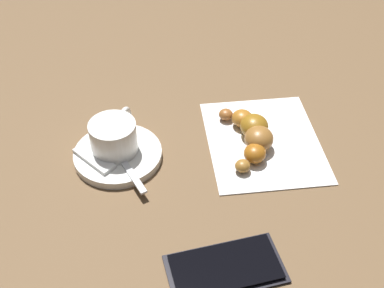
{
  "coord_description": "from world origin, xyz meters",
  "views": [
    {
      "loc": [
        0.06,
        -0.53,
        0.5
      ],
      "look_at": [
        -0.01,
        0.01,
        0.01
      ],
      "focal_mm": 47.79,
      "sensor_mm": 36.0,
      "label": 1
    }
  ],
  "objects_px": {
    "teaspoon": "(116,149)",
    "napkin": "(263,141)",
    "saucer": "(118,155)",
    "croissant": "(252,134)",
    "espresso_cup": "(114,136)",
    "cell_phone": "(225,268)",
    "sugar_packet": "(94,159)"
  },
  "relations": [
    {
      "from": "saucer",
      "to": "napkin",
      "type": "distance_m",
      "value": 0.21
    },
    {
      "from": "espresso_cup",
      "to": "croissant",
      "type": "bearing_deg",
      "value": 14.53
    },
    {
      "from": "espresso_cup",
      "to": "napkin",
      "type": "bearing_deg",
      "value": 14.58
    },
    {
      "from": "croissant",
      "to": "cell_phone",
      "type": "height_order",
      "value": "croissant"
    },
    {
      "from": "teaspoon",
      "to": "sugar_packet",
      "type": "xyz_separation_m",
      "value": [
        -0.03,
        -0.02,
        0.0
      ]
    },
    {
      "from": "teaspoon",
      "to": "cell_phone",
      "type": "distance_m",
      "value": 0.24
    },
    {
      "from": "espresso_cup",
      "to": "teaspoon",
      "type": "bearing_deg",
      "value": -72.45
    },
    {
      "from": "saucer",
      "to": "croissant",
      "type": "height_order",
      "value": "croissant"
    },
    {
      "from": "espresso_cup",
      "to": "cell_phone",
      "type": "relative_size",
      "value": 0.6
    },
    {
      "from": "espresso_cup",
      "to": "sugar_packet",
      "type": "distance_m",
      "value": 0.04
    },
    {
      "from": "saucer",
      "to": "cell_phone",
      "type": "distance_m",
      "value": 0.23
    },
    {
      "from": "saucer",
      "to": "sugar_packet",
      "type": "distance_m",
      "value": 0.04
    },
    {
      "from": "espresso_cup",
      "to": "teaspoon",
      "type": "height_order",
      "value": "espresso_cup"
    },
    {
      "from": "saucer",
      "to": "sugar_packet",
      "type": "bearing_deg",
      "value": -143.78
    },
    {
      "from": "napkin",
      "to": "croissant",
      "type": "relative_size",
      "value": 1.44
    },
    {
      "from": "teaspoon",
      "to": "sugar_packet",
      "type": "relative_size",
      "value": 1.77
    },
    {
      "from": "cell_phone",
      "to": "saucer",
      "type": "bearing_deg",
      "value": 134.74
    },
    {
      "from": "teaspoon",
      "to": "croissant",
      "type": "distance_m",
      "value": 0.2
    },
    {
      "from": "cell_phone",
      "to": "teaspoon",
      "type": "bearing_deg",
      "value": 134.96
    },
    {
      "from": "teaspoon",
      "to": "espresso_cup",
      "type": "bearing_deg",
      "value": 107.55
    },
    {
      "from": "espresso_cup",
      "to": "cell_phone",
      "type": "xyz_separation_m",
      "value": [
        0.17,
        -0.17,
        -0.03
      ]
    },
    {
      "from": "espresso_cup",
      "to": "sugar_packet",
      "type": "bearing_deg",
      "value": -131.77
    },
    {
      "from": "espresso_cup",
      "to": "sugar_packet",
      "type": "xyz_separation_m",
      "value": [
        -0.02,
        -0.03,
        -0.02
      ]
    },
    {
      "from": "espresso_cup",
      "to": "croissant",
      "type": "xyz_separation_m",
      "value": [
        0.19,
        0.05,
        -0.02
      ]
    },
    {
      "from": "espresso_cup",
      "to": "teaspoon",
      "type": "relative_size",
      "value": 0.75
    },
    {
      "from": "teaspoon",
      "to": "napkin",
      "type": "distance_m",
      "value": 0.21
    },
    {
      "from": "teaspoon",
      "to": "saucer",
      "type": "bearing_deg",
      "value": -28.82
    },
    {
      "from": "saucer",
      "to": "croissant",
      "type": "bearing_deg",
      "value": 16.57
    },
    {
      "from": "teaspoon",
      "to": "napkin",
      "type": "height_order",
      "value": "teaspoon"
    },
    {
      "from": "espresso_cup",
      "to": "croissant",
      "type": "distance_m",
      "value": 0.2
    },
    {
      "from": "saucer",
      "to": "croissant",
      "type": "distance_m",
      "value": 0.19
    },
    {
      "from": "napkin",
      "to": "cell_phone",
      "type": "relative_size",
      "value": 1.3
    }
  ]
}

